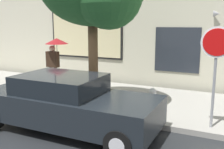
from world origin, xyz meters
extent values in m
plane|color=black|center=(0.00, 0.00, 0.00)|extent=(60.00, 60.00, 0.00)
cube|color=gray|center=(0.00, 3.00, 0.07)|extent=(20.00, 4.00, 0.15)
cube|color=beige|center=(0.00, 5.50, 3.50)|extent=(20.00, 0.40, 7.00)
cube|color=black|center=(-2.35, 5.27, 2.22)|extent=(3.74, 0.06, 2.16)
cube|color=beige|center=(-2.35, 5.24, 2.22)|extent=(3.58, 0.03, 2.00)
cube|color=#262B33|center=(1.91, 5.28, 1.70)|extent=(1.80, 0.04, 1.80)
cone|color=#99999E|center=(3.31, 5.15, 3.10)|extent=(0.22, 0.24, 0.24)
cube|color=black|center=(0.25, 0.02, 0.62)|extent=(4.72, 1.84, 0.72)
cube|color=black|center=(0.02, 0.02, 1.21)|extent=(2.12, 1.62, 0.46)
cylinder|color=black|center=(2.06, 0.87, 0.32)|extent=(0.64, 0.22, 0.64)
cylinder|color=silver|center=(2.06, 0.87, 0.32)|extent=(0.35, 0.24, 0.35)
cylinder|color=black|center=(2.06, -0.82, 0.32)|extent=(0.64, 0.22, 0.64)
cylinder|color=silver|center=(2.06, -0.82, 0.32)|extent=(0.35, 0.24, 0.35)
cylinder|color=black|center=(-1.56, 0.87, 0.32)|extent=(0.64, 0.22, 0.64)
cylinder|color=silver|center=(-1.56, 0.87, 0.32)|extent=(0.35, 0.24, 0.35)
cylinder|color=white|center=(1.91, 2.02, 0.44)|extent=(0.22, 0.22, 0.59)
sphere|color=#BBBBB7|center=(1.91, 2.02, 0.74)|extent=(0.23, 0.23, 0.23)
cylinder|color=#BBBBB7|center=(1.91, 1.86, 0.47)|extent=(0.09, 0.12, 0.09)
cylinder|color=#BBBBB7|center=(1.91, 2.18, 0.47)|extent=(0.09, 0.12, 0.09)
cylinder|color=white|center=(1.91, 2.02, 0.18)|extent=(0.30, 0.30, 0.06)
cylinder|color=black|center=(-2.63, 2.97, 0.59)|extent=(0.14, 0.14, 0.88)
cylinder|color=black|center=(-2.40, 2.97, 0.59)|extent=(0.14, 0.14, 0.88)
cube|color=black|center=(-2.52, 2.97, 1.34)|extent=(0.51, 0.22, 0.62)
sphere|color=tan|center=(-2.52, 2.97, 1.78)|extent=(0.24, 0.24, 0.24)
cylinder|color=#4C4C51|center=(-2.29, 2.97, 1.59)|extent=(0.02, 0.02, 0.90)
cone|color=maroon|center=(-2.29, 2.97, 2.08)|extent=(0.91, 0.91, 0.22)
cylinder|color=#4C3823|center=(0.09, 1.63, 1.57)|extent=(0.30, 0.30, 2.85)
cylinder|color=gray|center=(3.65, 1.41, 1.41)|extent=(0.07, 0.07, 2.52)
cylinder|color=white|center=(3.65, 1.37, 2.32)|extent=(0.76, 0.02, 0.76)
cylinder|color=red|center=(3.65, 1.35, 2.32)|extent=(0.66, 0.02, 0.66)
camera|label=1|loc=(4.10, -5.44, 2.77)|focal=42.35mm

